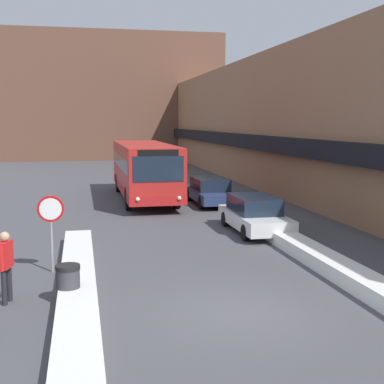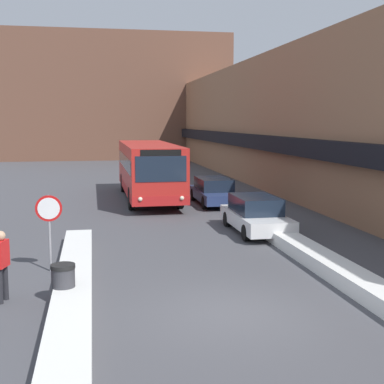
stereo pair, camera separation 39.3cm
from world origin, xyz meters
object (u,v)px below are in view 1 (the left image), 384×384
Objects in this scene: stop_sign at (51,217)px; pedestrian at (6,260)px; trash_bin at (68,284)px; city_bus at (144,169)px; parked_car_front at (254,214)px; parked_car_back at (210,191)px.

pedestrian is at bearing -110.37° from stop_sign.
trash_bin is at bearing -87.95° from pedestrian.
parked_car_front is (3.20, -9.74, -1.00)m from city_bus.
parked_car_back is 2.79× the size of pedestrian.
pedestrian reaches higher than parked_car_back.
city_bus reaches higher than stop_sign.
parked_car_front is at bearing -71.82° from city_bus.
city_bus is 4.13m from parked_car_back.
city_bus is 10.31m from parked_car_front.
parked_car_front is 10.82m from pedestrian.
parked_car_front is at bearing -35.63° from pedestrian.
stop_sign reaches higher than parked_car_front.
city_bus is at bearing 108.18° from parked_car_front.
trash_bin is at bearing -79.89° from stop_sign.
city_bus is at bearing 72.80° from stop_sign.
trash_bin is (-7.01, -14.44, -0.22)m from parked_car_back.
city_bus is 2.49× the size of parked_car_front.
pedestrian is 1.59m from trash_bin.
parked_car_back is (0.00, 7.34, -0.01)m from parked_car_front.
pedestrian is (-8.46, -6.74, 0.34)m from parked_car_front.
city_bus is 17.32m from pedestrian.
trash_bin is at bearing -102.76° from city_bus.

